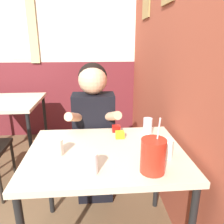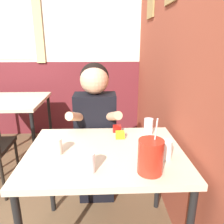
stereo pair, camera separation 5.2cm
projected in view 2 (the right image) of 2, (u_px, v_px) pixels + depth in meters
brick_wall_right at (163, 44)px, 2.01m from camera, size 0.08×4.26×2.70m
back_wall at (46, 43)px, 3.06m from camera, size 5.61×0.09×2.70m
main_table at (105, 161)px, 1.38m from camera, size 0.97×0.73×0.73m
background_table at (10, 106)px, 2.57m from camera, size 0.81×0.80×0.73m
person_seated at (96, 129)px, 1.84m from camera, size 0.42×0.42×1.22m
cocktail_pitcher at (151, 157)px, 1.10m from camera, size 0.13×0.13×0.30m
glass_near_pitcher at (88, 162)px, 1.12m from camera, size 0.07×0.07×0.11m
glass_center at (166, 150)px, 1.25m from camera, size 0.06×0.06×0.11m
glass_far_side at (56, 146)px, 1.31m from camera, size 0.07×0.07×0.10m
glass_by_brick at (148, 126)px, 1.59m from camera, size 0.07×0.07×0.11m
condiment_ketchup at (117, 129)px, 1.63m from camera, size 0.06×0.04×0.05m
condiment_mustard at (120, 135)px, 1.52m from camera, size 0.06×0.04×0.05m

